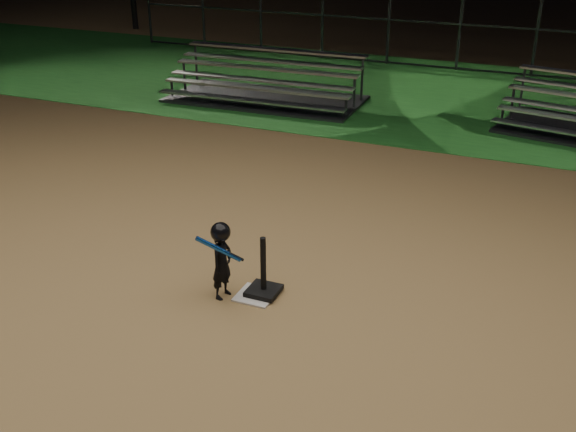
% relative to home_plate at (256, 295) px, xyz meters
% --- Properties ---
extents(ground, '(80.00, 80.00, 0.00)m').
position_rel_home_plate_xyz_m(ground, '(0.00, 0.00, -0.01)').
color(ground, olive).
rests_on(ground, ground).
extents(grass_strip, '(60.00, 8.00, 0.01)m').
position_rel_home_plate_xyz_m(grass_strip, '(0.00, 10.00, -0.01)').
color(grass_strip, '#1C571E').
rests_on(grass_strip, ground).
extents(home_plate, '(0.45, 0.45, 0.02)m').
position_rel_home_plate_xyz_m(home_plate, '(0.00, 0.00, 0.00)').
color(home_plate, beige).
rests_on(home_plate, ground).
extents(batting_tee, '(0.38, 0.38, 0.75)m').
position_rel_home_plate_xyz_m(batting_tee, '(0.07, 0.08, 0.15)').
color(batting_tee, black).
rests_on(batting_tee, home_plate).
extents(child_batter, '(0.47, 0.51, 0.99)m').
position_rel_home_plate_xyz_m(child_batter, '(-0.37, -0.15, 0.52)').
color(child_batter, black).
rests_on(child_batter, ground).
extents(bleacher_left, '(4.58, 2.33, 1.11)m').
position_rel_home_plate_xyz_m(bleacher_left, '(-3.57, 8.01, 0.22)').
color(bleacher_left, '#A1A1A6').
rests_on(bleacher_left, ground).
extents(backstop_fence, '(20.08, 0.08, 2.50)m').
position_rel_home_plate_xyz_m(backstop_fence, '(0.00, 13.00, 1.24)').
color(backstop_fence, '#38383D').
rests_on(backstop_fence, ground).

